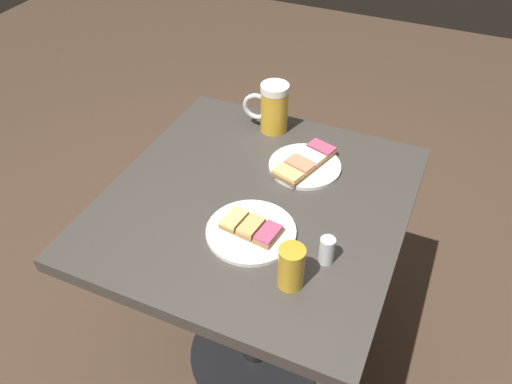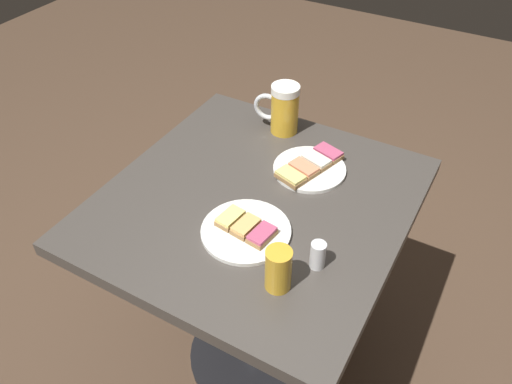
{
  "view_description": "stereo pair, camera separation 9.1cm",
  "coord_description": "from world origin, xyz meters",
  "px_view_note": "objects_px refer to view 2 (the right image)",
  "views": [
    {
      "loc": [
        0.38,
        -0.86,
        1.54
      ],
      "look_at": [
        0.0,
        0.0,
        0.72
      ],
      "focal_mm": 35.72,
      "sensor_mm": 36.0,
      "label": 1
    },
    {
      "loc": [
        0.46,
        -0.82,
        1.54
      ],
      "look_at": [
        0.0,
        0.0,
        0.72
      ],
      "focal_mm": 35.72,
      "sensor_mm": 36.0,
      "label": 2
    }
  ],
  "objects_px": {
    "beer_glass_small": "(278,269)",
    "salt_shaker": "(318,255)",
    "beer_mug": "(283,109)",
    "plate_far": "(310,167)",
    "plate_near": "(246,230)"
  },
  "relations": [
    {
      "from": "plate_far",
      "to": "salt_shaker",
      "type": "bearing_deg",
      "value": -62.44
    },
    {
      "from": "beer_mug",
      "to": "beer_glass_small",
      "type": "bearing_deg",
      "value": -63.77
    },
    {
      "from": "plate_near",
      "to": "salt_shaker",
      "type": "distance_m",
      "value": 0.18
    },
    {
      "from": "plate_near",
      "to": "beer_glass_small",
      "type": "height_order",
      "value": "beer_glass_small"
    },
    {
      "from": "beer_mug",
      "to": "salt_shaker",
      "type": "bearing_deg",
      "value": -54.64
    },
    {
      "from": "plate_near",
      "to": "plate_far",
      "type": "xyz_separation_m",
      "value": [
        0.03,
        0.28,
        0.0
      ]
    },
    {
      "from": "plate_near",
      "to": "plate_far",
      "type": "height_order",
      "value": "same"
    },
    {
      "from": "plate_far",
      "to": "beer_glass_small",
      "type": "distance_m",
      "value": 0.39
    },
    {
      "from": "plate_near",
      "to": "salt_shaker",
      "type": "xyz_separation_m",
      "value": [
        0.18,
        -0.01,
        0.02
      ]
    },
    {
      "from": "beer_glass_small",
      "to": "salt_shaker",
      "type": "height_order",
      "value": "beer_glass_small"
    },
    {
      "from": "plate_far",
      "to": "salt_shaker",
      "type": "distance_m",
      "value": 0.33
    },
    {
      "from": "plate_far",
      "to": "beer_glass_small",
      "type": "relative_size",
      "value": 2.03
    },
    {
      "from": "plate_near",
      "to": "plate_far",
      "type": "bearing_deg",
      "value": 83.8
    },
    {
      "from": "plate_far",
      "to": "beer_mug",
      "type": "relative_size",
      "value": 1.41
    },
    {
      "from": "salt_shaker",
      "to": "plate_near",
      "type": "bearing_deg",
      "value": 176.52
    }
  ]
}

